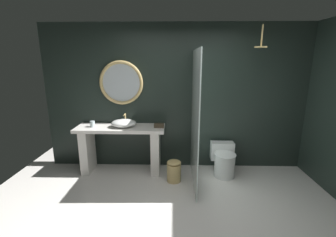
% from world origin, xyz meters
% --- Properties ---
extents(ground_plane, '(5.76, 5.76, 0.00)m').
position_xyz_m(ground_plane, '(0.00, 0.00, 0.00)').
color(ground_plane, silver).
extents(back_wall_panel, '(4.80, 0.10, 2.60)m').
position_xyz_m(back_wall_panel, '(0.00, 1.90, 1.30)').
color(back_wall_panel, '#1E2823').
rests_on(back_wall_panel, ground_plane).
extents(vanity_counter, '(1.54, 0.51, 0.84)m').
position_xyz_m(vanity_counter, '(-1.00, 1.57, 0.52)').
color(vanity_counter, silver).
rests_on(vanity_counter, ground_plane).
extents(vessel_sink, '(0.43, 0.35, 0.20)m').
position_xyz_m(vessel_sink, '(-0.94, 1.57, 0.91)').
color(vessel_sink, white).
rests_on(vessel_sink, vanity_counter).
extents(tumbler_cup, '(0.08, 0.08, 0.11)m').
position_xyz_m(tumbler_cup, '(-1.48, 1.55, 0.90)').
color(tumbler_cup, silver).
rests_on(tumbler_cup, vanity_counter).
extents(tissue_box, '(0.17, 0.11, 0.06)m').
position_xyz_m(tissue_box, '(-0.32, 1.55, 0.88)').
color(tissue_box, '#3D3323').
rests_on(tissue_box, vanity_counter).
extents(round_wall_mirror, '(0.78, 0.06, 0.78)m').
position_xyz_m(round_wall_mirror, '(-1.00, 1.81, 1.58)').
color(round_wall_mirror, tan).
extents(shower_glass_panel, '(0.02, 1.23, 2.13)m').
position_xyz_m(shower_glass_panel, '(0.27, 1.24, 1.07)').
color(shower_glass_panel, silver).
rests_on(shower_glass_panel, ground_plane).
extents(rain_shower_head, '(0.19, 0.19, 0.34)m').
position_xyz_m(rain_shower_head, '(1.27, 1.49, 2.20)').
color(rain_shower_head, tan).
extents(toilet, '(0.41, 0.56, 0.53)m').
position_xyz_m(toilet, '(0.82, 1.51, 0.26)').
color(toilet, white).
rests_on(toilet, ground_plane).
extents(waste_bin, '(0.23, 0.23, 0.37)m').
position_xyz_m(waste_bin, '(-0.06, 1.24, 0.19)').
color(waste_bin, tan).
rests_on(waste_bin, ground_plane).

